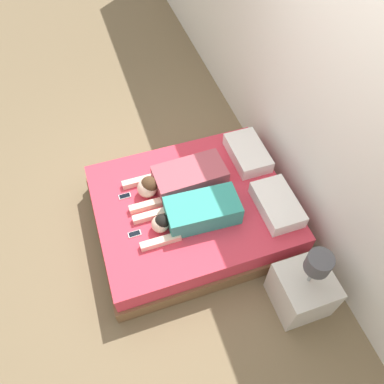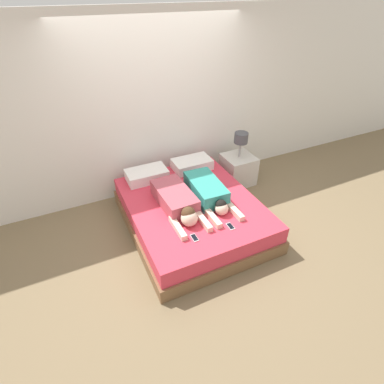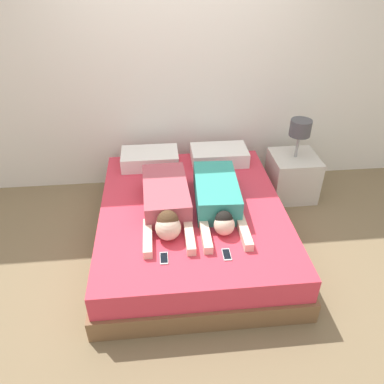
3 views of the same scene
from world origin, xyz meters
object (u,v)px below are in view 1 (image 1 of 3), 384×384
Objects in this scene: cell_phone_left at (125,196)px; person_left at (180,179)px; pillow_head_left at (248,153)px; person_right at (195,213)px; pillow_head_right at (277,204)px; cell_phone_right at (135,234)px; nightstand at (303,289)px; bed at (192,212)px.

person_left is at bearing 85.63° from cell_phone_left.
pillow_head_left is at bearing 99.43° from person_left.
cell_phone_left is at bearing -129.17° from person_right.
cell_phone_left is at bearing -94.37° from person_left.
pillow_head_right is at bearing 65.70° from cell_phone_left.
person_left is 8.44× the size of cell_phone_right.
pillow_head_right is (0.73, 0.00, 0.00)m from pillow_head_left.
nightstand is (0.97, 1.34, -0.14)m from cell_phone_right.
cell_phone_right is (0.47, -0.01, 0.00)m from cell_phone_left.
cell_phone_left is at bearing 179.06° from cell_phone_right.
nightstand is at bearing 30.17° from bed.
cell_phone_right is (0.57, -1.43, -0.07)m from pillow_head_left.
cell_phone_left is (-0.64, -1.42, -0.07)m from pillow_head_right.
pillow_head_right is at bearing 79.79° from person_right.
person_right is at bearing -9.86° from bed.
person_right is at bearing -100.21° from pillow_head_right.
pillow_head_left is 1.54m from cell_phone_right.
cell_phone_left is at bearing -137.48° from nightstand.
pillow_head_left is 4.65× the size of cell_phone_right.
pillow_head_right is at bearing 0.00° from pillow_head_left.
cell_phone_right is at bearing -54.55° from person_left.
bed is 2.26× the size of nightstand.
person_right is 0.62m from cell_phone_right.
pillow_head_left is at bearing 93.70° from cell_phone_left.
pillow_head_right is 0.57× the size of person_right.
person_right reaches higher than cell_phone_right.
cell_phone_right is at bearing -0.94° from cell_phone_left.
nightstand is (0.81, -0.09, -0.21)m from pillow_head_right.
person_right is at bearing 88.00° from cell_phone_right.
nightstand is at bearing -3.44° from pillow_head_left.
nightstand is at bearing -6.55° from pillow_head_right.
pillow_head_left is at bearing 125.83° from person_right.
person_left is 1.19× the size of nightstand.
cell_phone_right is at bearing -73.08° from bed.
pillow_head_right is at bearing 173.45° from nightstand.
cell_phone_right is (0.43, -0.60, -0.10)m from person_left.
bed is 0.72m from cell_phone_right.
nightstand reaches higher than person_right.
cell_phone_left is at bearing -86.30° from pillow_head_left.
person_right is at bearing -54.17° from pillow_head_left.
nightstand is at bearing 53.88° from cell_phone_right.
person_left is (0.14, -0.83, 0.03)m from pillow_head_left.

